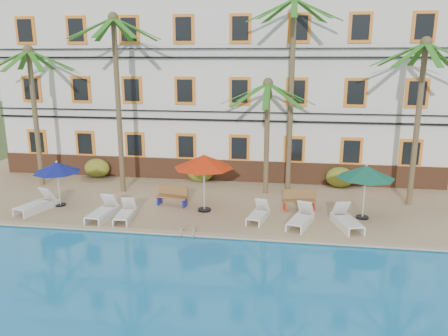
% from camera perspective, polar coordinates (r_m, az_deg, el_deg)
% --- Properties ---
extents(ground, '(100.00, 100.00, 0.00)m').
position_cam_1_polar(ground, '(18.38, -5.24, -8.21)').
color(ground, '#384C23').
rests_on(ground, ground).
extents(pool_deck, '(30.00, 12.00, 0.25)m').
position_cam_1_polar(pool_deck, '(22.93, -2.32, -3.21)').
color(pool_deck, tan).
rests_on(pool_deck, ground).
extents(swimming_pool, '(26.00, 12.00, 0.20)m').
position_cam_1_polar(swimming_pool, '(12.44, -13.30, -19.89)').
color(swimming_pool, '#197DBF').
rests_on(swimming_pool, ground).
extents(pool_coping, '(30.00, 0.35, 0.06)m').
position_cam_1_polar(pool_coping, '(17.47, -5.96, -8.47)').
color(pool_coping, tan).
rests_on(pool_coping, pool_deck).
extents(hotel_building, '(25.40, 6.44, 10.22)m').
position_cam_1_polar(hotel_building, '(26.84, -0.42, 10.77)').
color(hotel_building, silver).
rests_on(hotel_building, pool_deck).
extents(palm_a, '(4.57, 4.57, 7.38)m').
position_cam_1_polar(palm_a, '(25.08, -23.66, 8.61)').
color(palm_a, brown).
rests_on(palm_a, pool_deck).
extents(palm_b, '(4.57, 4.57, 8.84)m').
position_cam_1_polar(palm_b, '(22.38, -13.82, 11.00)').
color(palm_b, brown).
rests_on(palm_b, pool_deck).
extents(palm_c, '(4.57, 4.57, 5.81)m').
position_cam_1_polar(palm_c, '(21.70, 5.67, 6.54)').
color(palm_c, brown).
rests_on(palm_c, pool_deck).
extents(palm_d, '(4.57, 4.57, 9.68)m').
position_cam_1_polar(palm_d, '(22.01, 8.87, 12.41)').
color(palm_d, brown).
rests_on(palm_d, pool_deck).
extents(palm_e, '(4.57, 4.57, 7.64)m').
position_cam_1_polar(palm_e, '(21.54, 24.23, 8.23)').
color(palm_e, brown).
rests_on(palm_e, pool_deck).
extents(shrub_left, '(1.50, 0.90, 1.10)m').
position_cam_1_polar(shrub_left, '(26.25, -16.23, 0.00)').
color(shrub_left, '#2A601B').
rests_on(shrub_left, pool_deck).
extents(shrub_mid, '(1.50, 0.90, 1.10)m').
position_cam_1_polar(shrub_mid, '(24.38, -3.14, -0.51)').
color(shrub_mid, '#2A601B').
rests_on(shrub_mid, pool_deck).
extents(shrub_right, '(1.50, 0.90, 1.10)m').
position_cam_1_polar(shrub_right, '(24.07, 14.92, -1.18)').
color(shrub_right, '#2A601B').
rests_on(shrub_right, pool_deck).
extents(umbrella_blue, '(2.16, 2.16, 2.16)m').
position_cam_1_polar(umbrella_blue, '(21.46, -20.99, 0.05)').
color(umbrella_blue, black).
rests_on(umbrella_blue, pool_deck).
extents(umbrella_red, '(2.68, 2.68, 2.68)m').
position_cam_1_polar(umbrella_red, '(19.26, -2.65, 0.83)').
color(umbrella_red, black).
rests_on(umbrella_red, pool_deck).
extents(umbrella_green, '(2.41, 2.41, 2.41)m').
position_cam_1_polar(umbrella_green, '(19.32, 18.06, -0.53)').
color(umbrella_green, black).
rests_on(umbrella_green, pool_deck).
extents(lounger_a, '(1.26, 2.12, 0.94)m').
position_cam_1_polar(lounger_a, '(21.58, -23.24, -4.33)').
color(lounger_a, silver).
rests_on(lounger_a, pool_deck).
extents(lounger_b, '(0.85, 2.03, 0.94)m').
position_cam_1_polar(lounger_b, '(19.63, -15.49, -5.46)').
color(lounger_b, silver).
rests_on(lounger_b, pool_deck).
extents(lounger_c, '(0.80, 1.83, 0.84)m').
position_cam_1_polar(lounger_c, '(19.27, -12.73, -5.77)').
color(lounger_c, silver).
rests_on(lounger_c, pool_deck).
extents(lounger_d, '(0.96, 1.82, 0.82)m').
position_cam_1_polar(lounger_d, '(18.79, 4.52, -6.00)').
color(lounger_d, silver).
rests_on(lounger_d, pool_deck).
extents(lounger_e, '(1.25, 2.04, 0.91)m').
position_cam_1_polar(lounger_e, '(18.43, 10.00, -6.50)').
color(lounger_e, silver).
rests_on(lounger_e, pool_deck).
extents(lounger_f, '(1.23, 2.10, 0.93)m').
position_cam_1_polar(lounger_f, '(18.66, 15.71, -6.53)').
color(lounger_f, silver).
rests_on(lounger_f, pool_deck).
extents(bench_left, '(1.56, 0.75, 0.93)m').
position_cam_1_polar(bench_left, '(20.61, -6.73, -3.60)').
color(bench_left, olive).
rests_on(bench_left, pool_deck).
extents(bench_right, '(1.56, 0.74, 0.93)m').
position_cam_1_polar(bench_right, '(20.19, 9.78, -4.10)').
color(bench_right, olive).
rests_on(bench_right, pool_deck).
extents(pool_ladder, '(0.54, 0.74, 0.74)m').
position_cam_1_polar(pool_ladder, '(17.30, -4.69, -8.78)').
color(pool_ladder, silver).
rests_on(pool_ladder, ground).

